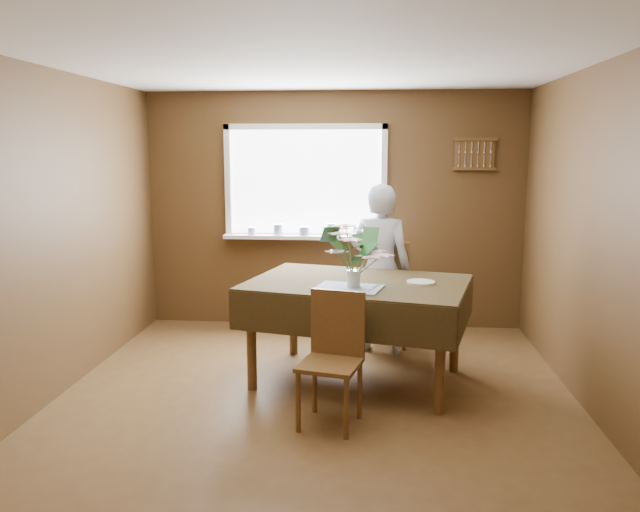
# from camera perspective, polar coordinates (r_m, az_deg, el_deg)

# --- Properties ---
(floor) EXTENTS (4.50, 4.50, 0.00)m
(floor) POSITION_cam_1_polar(r_m,az_deg,el_deg) (4.78, -0.58, -13.65)
(floor) COLOR #54381C
(floor) RESTS_ON ground
(ceiling) EXTENTS (4.50, 4.50, 0.00)m
(ceiling) POSITION_cam_1_polar(r_m,az_deg,el_deg) (4.43, -0.64, 17.57)
(ceiling) COLOR white
(ceiling) RESTS_ON wall_back
(wall_back) EXTENTS (4.00, 0.00, 4.00)m
(wall_back) POSITION_cam_1_polar(r_m,az_deg,el_deg) (6.66, 1.25, 4.16)
(wall_back) COLOR brown
(wall_back) RESTS_ON floor
(wall_front) EXTENTS (4.00, 0.00, 4.00)m
(wall_front) POSITION_cam_1_polar(r_m,az_deg,el_deg) (2.25, -6.12, -6.98)
(wall_front) COLOR brown
(wall_front) RESTS_ON floor
(wall_left) EXTENTS (0.00, 4.50, 4.50)m
(wall_left) POSITION_cam_1_polar(r_m,az_deg,el_deg) (5.03, -23.91, 1.52)
(wall_left) COLOR brown
(wall_left) RESTS_ON floor
(wall_right) EXTENTS (0.00, 4.50, 4.50)m
(wall_right) POSITION_cam_1_polar(r_m,az_deg,el_deg) (4.69, 24.52, 0.93)
(wall_right) COLOR brown
(wall_right) RESTS_ON floor
(window_assembly) EXTENTS (1.72, 0.20, 1.22)m
(window_assembly) POSITION_cam_1_polar(r_m,az_deg,el_deg) (6.62, -1.32, 5.03)
(window_assembly) COLOR white
(window_assembly) RESTS_ON wall_back
(spoon_rack) EXTENTS (0.44, 0.05, 0.33)m
(spoon_rack) POSITION_cam_1_polar(r_m,az_deg,el_deg) (6.66, 13.95, 9.05)
(spoon_rack) COLOR brown
(spoon_rack) RESTS_ON wall_back
(dining_table) EXTENTS (1.96, 1.56, 0.85)m
(dining_table) POSITION_cam_1_polar(r_m,az_deg,el_deg) (5.09, 3.45, -3.46)
(dining_table) COLOR brown
(dining_table) RESTS_ON floor
(chair_far) EXTENTS (0.47, 0.47, 1.05)m
(chair_far) POSITION_cam_1_polar(r_m,az_deg,el_deg) (6.03, 5.95, -3.08)
(chair_far) COLOR brown
(chair_far) RESTS_ON floor
(chair_near) EXTENTS (0.48, 0.48, 0.92)m
(chair_near) POSITION_cam_1_polar(r_m,az_deg,el_deg) (4.39, 1.23, -8.74)
(chair_near) COLOR brown
(chair_near) RESTS_ON floor
(seated_woman) EXTENTS (0.66, 0.51, 1.59)m
(seated_woman) POSITION_cam_1_polar(r_m,az_deg,el_deg) (5.83, 5.51, -1.18)
(seated_woman) COLOR white
(seated_woman) RESTS_ON floor
(flower_bouquet) EXTENTS (0.54, 0.54, 0.46)m
(flower_bouquet) POSITION_cam_1_polar(r_m,az_deg,el_deg) (4.79, 3.12, 0.65)
(flower_bouquet) COLOR white
(flower_bouquet) RESTS_ON dining_table
(side_plate) EXTENTS (0.29, 0.29, 0.01)m
(side_plate) POSITION_cam_1_polar(r_m,az_deg,el_deg) (5.05, 9.19, -2.37)
(side_plate) COLOR white
(side_plate) RESTS_ON dining_table
(table_knife) EXTENTS (0.11, 0.22, 0.00)m
(table_knife) POSITION_cam_1_polar(r_m,az_deg,el_deg) (4.82, 4.96, -2.84)
(table_knife) COLOR silver
(table_knife) RESTS_ON dining_table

